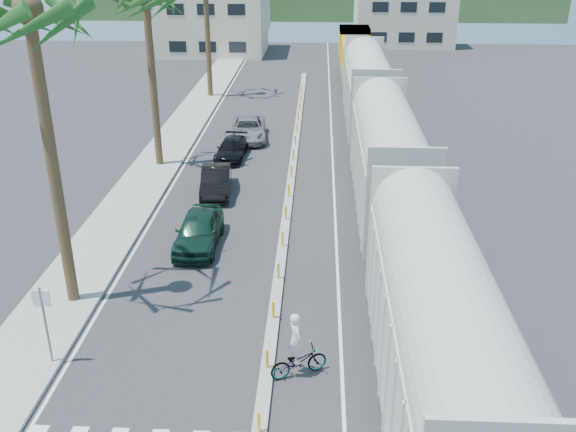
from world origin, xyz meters
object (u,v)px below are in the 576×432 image
Objects in this scene: car_lead at (199,230)px; cyclist at (298,356)px; street_sign at (44,315)px; car_second at (216,181)px.

cyclist reaches higher than car_lead.
street_sign is 0.65× the size of car_second.
car_lead is 1.90× the size of cyclist.
cyclist is at bearing -61.48° from car_lead.
cyclist is at bearing -77.48° from car_second.
car_lead is at bearing 3.31° from cyclist.
street_sign reaches higher than car_second.
car_second is 16.57m from cyclist.
car_lead is at bearing -93.77° from car_second.
car_second is 1.85× the size of cyclist.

